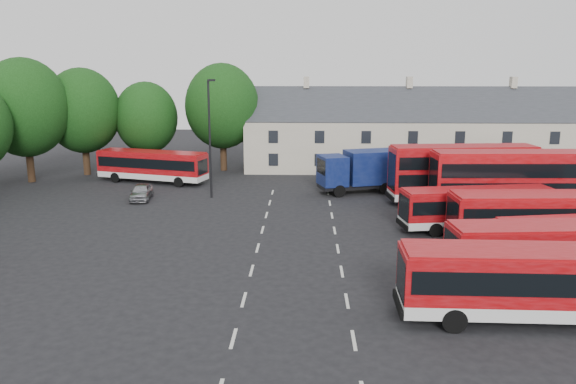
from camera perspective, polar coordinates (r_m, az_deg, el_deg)
name	(u,v)px	position (r m, az deg, el deg)	size (l,w,h in m)	color
ground	(255,259)	(33.38, -3.39, -6.76)	(140.00, 140.00, 0.00)	black
lane_markings	(298,248)	(35.14, 0.98, -5.73)	(5.15, 33.80, 0.01)	beige
treeline	(46,116)	(56.15, -23.35, 7.10)	(29.92, 32.59, 12.01)	black
terrace_houses	(407,135)	(62.76, 11.99, 5.72)	(35.70, 7.13, 10.06)	beige
bus_row_a	(538,279)	(27.03, 24.08, -8.05)	(11.94, 3.00, 3.36)	silver
bus_row_b	(560,248)	(32.17, 25.89, -5.18)	(11.52, 3.46, 3.21)	silver
bus_row_d	(549,215)	(38.55, 24.96, -2.12)	(12.17, 3.28, 3.41)	silver
bus_row_e	(478,206)	(40.55, 18.71, -1.31)	(10.71, 3.93, 2.96)	silver
bus_dd_south	(513,179)	(45.40, 21.89, 1.21)	(12.12, 3.15, 4.94)	silver
bus_dd_north	(463,171)	(48.07, 17.31, 2.06)	(12.00, 3.86, 4.84)	silver
bus_north	(152,164)	(56.18, -13.63, 2.80)	(11.18, 5.49, 3.09)	silver
box_truck	(368,169)	(50.79, 8.15, 2.33)	(9.08, 5.11, 3.79)	black
silver_car	(141,192)	(49.33, -14.67, 0.02)	(1.60, 3.98, 1.36)	#9B9DA2
lamppost	(210,136)	(48.10, -7.93, 5.69)	(0.70, 0.39, 10.08)	black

